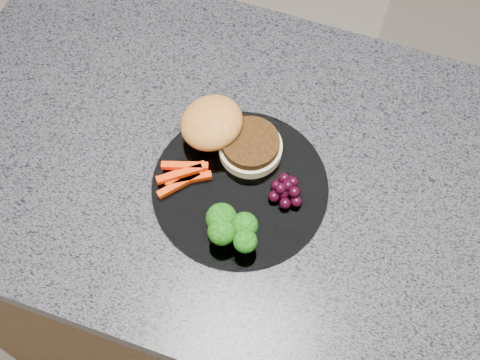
% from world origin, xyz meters
% --- Properties ---
extents(island_cabinet, '(1.20, 0.60, 0.86)m').
position_xyz_m(island_cabinet, '(0.00, 0.00, 0.43)').
color(island_cabinet, '#54381C').
rests_on(island_cabinet, ground).
extents(countertop, '(1.20, 0.60, 0.04)m').
position_xyz_m(countertop, '(0.00, 0.00, 0.88)').
color(countertop, '#4A4A53').
rests_on(countertop, island_cabinet).
extents(plate, '(0.26, 0.26, 0.01)m').
position_xyz_m(plate, '(-0.10, -0.04, 0.90)').
color(plate, white).
rests_on(plate, countertop).
extents(burger, '(0.17, 0.12, 0.05)m').
position_xyz_m(burger, '(-0.15, 0.03, 0.93)').
color(burger, beige).
rests_on(burger, plate).
extents(carrot_sticks, '(0.08, 0.08, 0.02)m').
position_xyz_m(carrot_sticks, '(-0.19, -0.05, 0.91)').
color(carrot_sticks, '#F03404').
rests_on(carrot_sticks, plate).
extents(broccoli, '(0.08, 0.06, 0.05)m').
position_xyz_m(broccoli, '(-0.09, -0.11, 0.94)').
color(broccoli, olive).
rests_on(broccoli, plate).
extents(grape_bunch, '(0.05, 0.05, 0.03)m').
position_xyz_m(grape_bunch, '(-0.04, -0.03, 0.92)').
color(grape_bunch, black).
rests_on(grape_bunch, plate).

